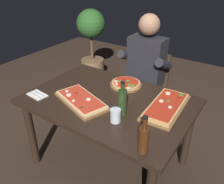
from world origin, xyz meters
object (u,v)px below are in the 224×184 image
at_px(tumbler_near_camera, 116,116).
at_px(diner_chair, 147,86).
at_px(dining_table, 109,109).
at_px(potted_plant_corner, 92,42).
at_px(pizza_rectangular_left, 166,106).
at_px(seated_diner, 144,69).
at_px(pizza_round_far, 126,84).
at_px(oil_bottle_amber, 144,138).
at_px(wine_bottle_dark, 122,102).
at_px(pizza_rectangular_front, 81,100).

distance_m(tumbler_near_camera, diner_chair, 1.16).
height_order(dining_table, potted_plant_corner, potted_plant_corner).
xyz_separation_m(pizza_rectangular_left, potted_plant_corner, (-1.78, 1.27, -0.11)).
distance_m(seated_diner, potted_plant_corner, 1.45).
relative_size(pizza_rectangular_left, seated_diner, 0.43).
bearing_deg(pizza_round_far, oil_bottle_amber, -51.94).
relative_size(dining_table, diner_chair, 1.61).
distance_m(wine_bottle_dark, oil_bottle_amber, 0.43).
bearing_deg(potted_plant_corner, wine_bottle_dark, -45.16).
xyz_separation_m(oil_bottle_amber, seated_diner, (-0.58, 1.13, -0.10)).
bearing_deg(diner_chair, wine_bottle_dark, -75.65).
bearing_deg(dining_table, seated_diner, 93.07).
height_order(pizza_rectangular_left, potted_plant_corner, potted_plant_corner).
height_order(pizza_rectangular_left, pizza_round_far, same).
bearing_deg(dining_table, tumbler_near_camera, -46.16).
bearing_deg(diner_chair, tumbler_near_camera, -76.49).
distance_m(dining_table, pizza_rectangular_front, 0.26).
height_order(pizza_rectangular_front, potted_plant_corner, potted_plant_corner).
relative_size(wine_bottle_dark, seated_diner, 0.21).
distance_m(pizza_rectangular_left, oil_bottle_amber, 0.56).
xyz_separation_m(dining_table, potted_plant_corner, (-1.32, 1.42, 0.01)).
bearing_deg(wine_bottle_dark, pizza_round_far, 117.67).
bearing_deg(wine_bottle_dark, tumbler_near_camera, -84.21).
relative_size(dining_table, wine_bottle_dark, 4.98).
relative_size(dining_table, potted_plant_corner, 1.21).
xyz_separation_m(dining_table, pizza_rectangular_front, (-0.17, -0.17, 0.11)).
relative_size(pizza_rectangular_left, tumbler_near_camera, 5.47).
distance_m(dining_table, seated_diner, 0.74).
relative_size(diner_chair, seated_diner, 0.65).
height_order(dining_table, wine_bottle_dark, wine_bottle_dark).
relative_size(wine_bottle_dark, oil_bottle_amber, 1.06).
bearing_deg(pizza_rectangular_front, tumbler_near_camera, -9.24).
bearing_deg(wine_bottle_dark, pizza_rectangular_front, -172.99).
bearing_deg(wine_bottle_dark, potted_plant_corner, 134.84).
bearing_deg(pizza_rectangular_left, wine_bottle_dark, -133.18).
xyz_separation_m(dining_table, diner_chair, (-0.04, 0.86, -0.16)).
xyz_separation_m(pizza_round_far, diner_chair, (-0.03, 0.56, -0.27)).
height_order(tumbler_near_camera, potted_plant_corner, potted_plant_corner).
xyz_separation_m(dining_table, pizza_round_far, (-0.01, 0.30, 0.12)).
xyz_separation_m(wine_bottle_dark, diner_chair, (-0.25, 0.98, -0.37)).
distance_m(pizza_round_far, potted_plant_corner, 1.72).
xyz_separation_m(wine_bottle_dark, potted_plant_corner, (-1.53, 1.54, -0.20)).
relative_size(wine_bottle_dark, tumbler_near_camera, 2.71).
distance_m(oil_bottle_amber, potted_plant_corner, 2.60).
bearing_deg(diner_chair, pizza_rectangular_front, -97.11).
xyz_separation_m(pizza_round_far, potted_plant_corner, (-1.31, 1.12, -0.11)).
bearing_deg(dining_table, pizza_rectangular_front, -134.95).
height_order(wine_bottle_dark, potted_plant_corner, potted_plant_corner).
bearing_deg(pizza_round_far, dining_table, -88.06).
bearing_deg(seated_diner, pizza_rectangular_left, -49.45).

